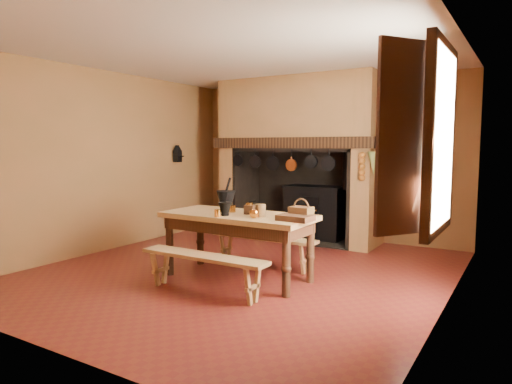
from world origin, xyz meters
TOP-DOWN VIEW (x-y plane):
  - floor at (0.00, 0.00)m, footprint 5.50×5.50m
  - ceiling at (0.00, 0.00)m, footprint 5.50×5.50m
  - back_wall at (0.00, 2.75)m, footprint 5.00×0.02m
  - wall_left at (-2.50, 0.00)m, footprint 0.02×5.50m
  - wall_right at (2.50, 0.00)m, footprint 0.02×5.50m
  - wall_front at (0.00, -2.75)m, footprint 5.00×0.02m
  - chimney_breast at (-0.30, 2.31)m, footprint 2.95×0.96m
  - iron_range at (-0.04, 2.45)m, footprint 1.12×0.55m
  - hearth_pans at (-1.05, 2.22)m, footprint 0.51×0.62m
  - hanging_pans at (-0.34, 1.81)m, footprint 1.92×0.29m
  - onion_string at (1.00, 1.79)m, footprint 0.12×0.10m
  - herb_bunch at (1.18, 1.79)m, footprint 0.20×0.20m
  - window at (2.35, -0.40)m, footprint 0.39×1.75m
  - wall_coffee_mill at (-2.42, 1.55)m, footprint 0.23×0.16m
  - work_table at (0.14, -0.29)m, footprint 1.88×0.83m
  - bench_front at (0.14, -0.98)m, footprint 1.58×0.28m
  - bench_back at (0.14, 0.34)m, footprint 1.52×0.27m
  - mortar_large at (-0.17, -0.11)m, footprint 0.25×0.25m
  - mortar_small at (0.10, -0.51)m, footprint 0.16×0.16m
  - coffee_grinder at (0.27, -0.25)m, footprint 0.16×0.14m
  - brass_mug_a at (0.08, -0.63)m, footprint 0.10×0.10m
  - brass_mug_b at (0.01, -0.23)m, footprint 0.09×0.09m
  - mixing_bowl at (0.92, -0.12)m, footprint 0.33×0.33m
  - stoneware_crock at (0.50, -0.37)m, footprint 0.13×0.13m
  - glass_jar at (0.49, -0.33)m, footprint 0.08×0.08m
  - wicker_basket at (0.97, -0.26)m, footprint 0.26×0.19m
  - wooden_tray at (0.97, -0.40)m, footprint 0.38×0.28m
  - brass_cup at (0.48, -0.48)m, footprint 0.11×0.11m

SIDE VIEW (x-z plane):
  - floor at x=0.00m, z-range 0.00..0.00m
  - hearth_pans at x=-1.05m, z-range -0.01..0.19m
  - bench_back at x=0.14m, z-range 0.11..0.53m
  - bench_front at x=0.14m, z-range 0.11..0.55m
  - iron_range at x=-0.04m, z-range -0.32..1.28m
  - work_table at x=0.14m, z-range 0.28..1.09m
  - wooden_tray at x=0.97m, z-range 0.81..0.88m
  - mixing_bowl at x=0.92m, z-range 0.81..0.89m
  - brass_mug_a at x=0.08m, z-range 0.81..0.90m
  - brass_mug_b at x=0.01m, z-range 0.81..0.90m
  - brass_cup at x=0.48m, z-range 0.81..0.90m
  - glass_jar at x=0.49m, z-range 0.81..0.94m
  - coffee_grinder at x=0.27m, z-range 0.79..0.97m
  - stoneware_crock at x=0.50m, z-range 0.81..0.96m
  - wicker_basket at x=0.97m, z-range 0.77..1.01m
  - mortar_small at x=0.10m, z-range 0.77..1.04m
  - mortar_large at x=-0.17m, z-range 0.74..1.17m
  - onion_string at x=1.00m, z-range 1.10..1.56m
  - hanging_pans at x=-0.34m, z-range 1.23..1.50m
  - herb_bunch at x=1.18m, z-range 1.21..1.56m
  - back_wall at x=0.00m, z-range 0.00..2.80m
  - wall_left at x=-2.50m, z-range 0.00..2.80m
  - wall_right at x=2.50m, z-range 0.00..2.80m
  - wall_front at x=0.00m, z-range 0.00..2.80m
  - wall_coffee_mill at x=-2.42m, z-range 1.36..1.67m
  - window at x=2.35m, z-range 0.82..2.58m
  - chimney_breast at x=-0.30m, z-range 0.41..3.21m
  - ceiling at x=0.00m, z-range 2.80..2.80m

